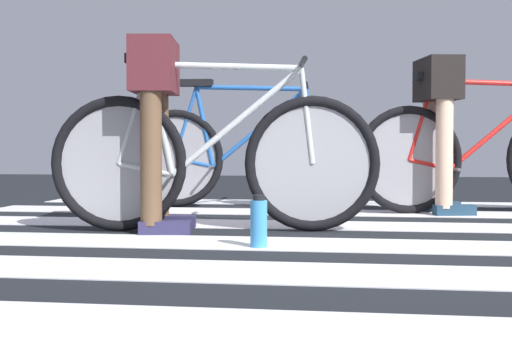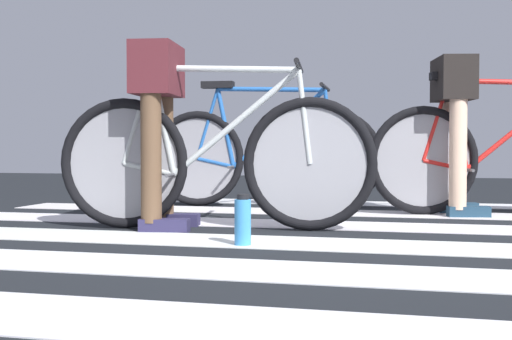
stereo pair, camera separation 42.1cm
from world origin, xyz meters
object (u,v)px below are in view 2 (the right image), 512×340
at_px(cyclist_1_of_3, 158,110).
at_px(bicycle_2_of_3, 502,156).
at_px(cyclist_2_of_3, 454,113).
at_px(bicycle_1_of_3, 215,159).
at_px(bicycle_3_of_3, 263,155).
at_px(water_bottle, 243,221).

relative_size(cyclist_1_of_3, bicycle_2_of_3, 0.59).
xyz_separation_m(bicycle_2_of_3, cyclist_2_of_3, (-0.30, -0.06, 0.28)).
bearing_deg(bicycle_1_of_3, cyclist_2_of_3, 33.74).
height_order(cyclist_1_of_3, cyclist_2_of_3, cyclist_2_of_3).
distance_m(cyclist_1_of_3, bicycle_2_of_3, 2.28).
bearing_deg(bicycle_2_of_3, cyclist_1_of_3, -158.47).
xyz_separation_m(cyclist_1_of_3, cyclist_2_of_3, (1.59, 1.18, 0.01)).
distance_m(bicycle_1_of_3, bicycle_3_of_3, 1.41).
distance_m(cyclist_2_of_3, water_bottle, 2.03).
bearing_deg(water_bottle, bicycle_3_of_3, 100.83).
bearing_deg(cyclist_2_of_3, bicycle_1_of_3, -150.15).
bearing_deg(cyclist_2_of_3, bicycle_2_of_3, 0.00).
distance_m(cyclist_2_of_3, bicycle_3_of_3, 1.40).
relative_size(bicycle_2_of_3, bicycle_3_of_3, 0.99).
bearing_deg(cyclist_1_of_3, bicycle_1_of_3, 0.00).
height_order(cyclist_1_of_3, bicycle_3_of_3, cyclist_1_of_3).
xyz_separation_m(cyclist_2_of_3, bicycle_3_of_3, (-1.35, 0.27, -0.28)).
distance_m(bicycle_1_of_3, cyclist_2_of_3, 1.73).
bearing_deg(bicycle_2_of_3, water_bottle, -137.72).
bearing_deg(water_bottle, bicycle_1_of_3, 118.92).
bearing_deg(bicycle_3_of_3, cyclist_1_of_3, -102.28).
height_order(bicycle_1_of_3, bicycle_2_of_3, same).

